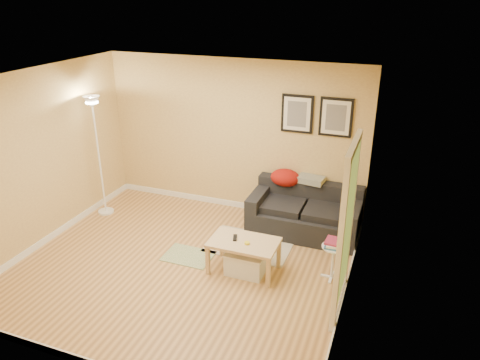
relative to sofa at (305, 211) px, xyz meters
The scene contains 24 objects.
floor 2.09m from the sofa, 132.05° to the right, with size 4.50×4.50×0.00m, color tan.
ceiling 3.03m from the sofa, 132.05° to the right, with size 4.50×4.50×0.00m, color white.
wall_back 1.73m from the sofa, 161.19° to the left, with size 4.50×4.50×0.00m, color #DEBF71.
wall_front 3.90m from the sofa, 111.35° to the right, with size 4.50×4.50×0.00m, color #DEBF71.
wall_left 4.05m from the sofa, 157.15° to the right, with size 4.00×4.00×0.00m, color #DEBF71.
wall_right 1.99m from the sofa, 60.38° to the right, with size 4.00×4.00×0.00m, color #DEBF71.
baseboard_back 1.49m from the sofa, 161.57° to the left, with size 4.50×0.02×0.10m, color white.
baseboard_left 3.94m from the sofa, 157.09° to the right, with size 0.02×4.00×0.10m, color white.
baseboard_right 1.78m from the sofa, 60.66° to the right, with size 0.02×4.00×0.10m, color white.
sofa is the anchor object (origin of this frame).
red_throw 0.63m from the sofa, 145.17° to the left, with size 0.48×0.36×0.28m, color maroon, non-canonical shape.
plaid_throw 0.52m from the sofa, 89.32° to the left, with size 0.42×0.26×0.10m, color tan, non-canonical shape.
framed_print_left 1.52m from the sofa, 123.99° to the left, with size 0.50×0.04×0.60m, color black, non-canonical shape.
framed_print_right 1.52m from the sofa, 56.01° to the left, with size 0.50×0.04×0.60m, color black, non-canonical shape.
area_rug 1.03m from the sofa, 133.97° to the right, with size 1.25×0.85×0.01m, color beige.
green_runner 1.95m from the sofa, 137.32° to the right, with size 0.70×0.50×0.01m, color #668C4C.
coffee_table 1.45m from the sofa, 111.51° to the right, with size 0.93×0.57×0.46m, color tan, non-canonical shape.
remote_control 1.48m from the sofa, 116.89° to the right, with size 0.05×0.16×0.02m, color black.
tape_roll 1.47m from the sofa, 108.33° to the right, with size 0.07×0.07×0.03m, color yellow.
storage_bin 1.48m from the sofa, 109.31° to the right, with size 0.53×0.39×0.33m, color white, non-canonical shape.
side_table 1.28m from the sofa, 59.72° to the right, with size 0.32×0.32×0.49m, color white, non-canonical shape.
book_stack 1.26m from the sofa, 60.20° to the right, with size 0.20×0.26×0.08m, color #316095, non-canonical shape.
floor_lamp 3.47m from the sofa, behind, with size 0.27×0.27×2.05m, color white, non-canonical shape.
doorway 1.98m from the sofa, 63.98° to the right, with size 0.12×1.01×2.13m, color white, non-canonical shape.
Camera 1 is at (2.64, -4.75, 3.60)m, focal length 33.75 mm.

